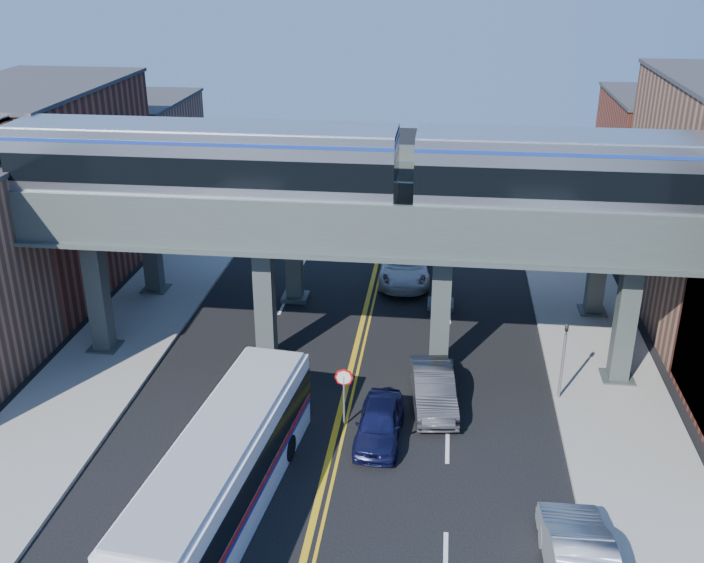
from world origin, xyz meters
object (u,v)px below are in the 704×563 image
(car_lane_c, at_px, (404,266))
(car_lane_d, at_px, (439,223))
(transit_train, at_px, (204,163))
(transit_bus, at_px, (223,474))
(car_lane_b, at_px, (433,389))
(stop_sign, at_px, (344,388))
(car_parked_curb, at_px, (580,561))
(traffic_signal, at_px, (564,353))
(car_lane_a, at_px, (379,423))

(car_lane_c, bearing_deg, car_lane_d, 73.81)
(transit_train, bearing_deg, transit_bus, -72.84)
(transit_bus, xyz_separation_m, car_lane_b, (6.91, 7.69, -0.80))
(car_lane_d, bearing_deg, car_lane_b, -85.40)
(stop_sign, bearing_deg, car_lane_c, 84.47)
(stop_sign, bearing_deg, car_lane_d, 81.92)
(car_lane_c, xyz_separation_m, car_parked_curb, (6.70, -23.19, 0.04))
(car_lane_b, xyz_separation_m, car_lane_d, (-0.18, 21.77, -0.01))
(car_parked_curb, bearing_deg, car_lane_c, -76.06)
(transit_bus, distance_m, car_parked_curb, 11.75)
(car_lane_d, relative_size, car_parked_curb, 1.00)
(car_lane_c, bearing_deg, traffic_signal, -62.74)
(transit_train, distance_m, car_lane_c, 15.84)
(traffic_signal, distance_m, car_lane_c, 14.59)
(stop_sign, relative_size, car_lane_b, 0.54)
(car_lane_c, bearing_deg, car_lane_b, -84.82)
(transit_train, relative_size, car_lane_b, 10.52)
(traffic_signal, xyz_separation_m, car_lane_c, (-7.40, 12.50, -1.44))
(car_lane_d, bearing_deg, car_parked_curb, -77.11)
(car_lane_a, distance_m, car_parked_curb, 9.64)
(transit_train, xyz_separation_m, stop_sign, (6.69, -5.00, -7.67))
(traffic_signal, bearing_deg, car_lane_c, 120.63)
(car_lane_a, distance_m, car_lane_c, 16.26)
(stop_sign, xyz_separation_m, traffic_signal, (8.90, 3.00, 0.54))
(transit_train, distance_m, car_lane_b, 13.74)
(car_lane_d, bearing_deg, car_lane_c, -98.69)
(traffic_signal, height_order, car_lane_a, traffic_signal)
(car_lane_b, distance_m, car_parked_curb, 10.68)
(transit_train, xyz_separation_m, transit_bus, (3.33, -10.77, -7.82))
(transit_bus, relative_size, car_lane_a, 2.85)
(car_lane_b, height_order, car_parked_curb, car_parked_curb)
(car_lane_b, bearing_deg, transit_bus, -138.95)
(stop_sign, height_order, car_lane_d, stop_sign)
(traffic_signal, relative_size, car_lane_b, 0.84)
(stop_sign, distance_m, car_lane_d, 23.94)
(car_lane_c, distance_m, car_lane_d, 8.40)
(stop_sign, bearing_deg, car_lane_b, 28.43)
(transit_train, height_order, car_lane_a, transit_train)
(stop_sign, relative_size, traffic_signal, 0.64)
(transit_train, bearing_deg, car_lane_c, 52.02)
(traffic_signal, height_order, car_lane_c, traffic_signal)
(car_parked_curb, bearing_deg, stop_sign, -45.36)
(transit_bus, distance_m, car_lane_a, 7.04)
(stop_sign, xyz_separation_m, car_lane_a, (1.50, -0.77, -1.02))
(traffic_signal, distance_m, car_lane_d, 21.46)
(traffic_signal, bearing_deg, car_parked_curb, -93.74)
(stop_sign, relative_size, transit_bus, 0.21)
(car_lane_d, bearing_deg, car_lane_a, -90.23)
(transit_bus, xyz_separation_m, car_lane_a, (4.87, 5.00, -0.87))
(transit_train, relative_size, car_parked_curb, 9.40)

